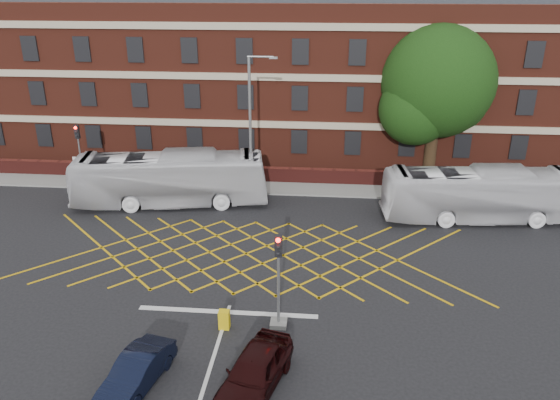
# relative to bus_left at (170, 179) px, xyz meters

# --- Properties ---
(ground) EXTENTS (120.00, 120.00, 0.00)m
(ground) POSITION_rel_bus_left_xyz_m (5.83, -8.43, -1.72)
(ground) COLOR black
(ground) RESTS_ON ground
(victorian_building) EXTENTS (51.00, 12.17, 20.40)m
(victorian_building) POSITION_rel_bus_left_xyz_m (6.08, 13.57, 6.11)
(victorian_building) COLOR #5B2317
(victorian_building) RESTS_ON ground
(boundary_wall) EXTENTS (56.00, 0.50, 1.10)m
(boundary_wall) POSITION_rel_bus_left_xyz_m (5.83, 4.57, -1.17)
(boundary_wall) COLOR #4F1915
(boundary_wall) RESTS_ON ground
(far_pavement) EXTENTS (60.00, 3.00, 0.12)m
(far_pavement) POSITION_rel_bus_left_xyz_m (5.83, 3.57, -1.66)
(far_pavement) COLOR slate
(far_pavement) RESTS_ON ground
(box_junction_hatching) EXTENTS (8.22, 8.22, 0.02)m
(box_junction_hatching) POSITION_rel_bus_left_xyz_m (5.83, -6.43, -1.72)
(box_junction_hatching) COLOR #CC990C
(box_junction_hatching) RESTS_ON ground
(stop_line) EXTENTS (8.00, 0.30, 0.02)m
(stop_line) POSITION_rel_bus_left_xyz_m (5.83, -11.93, -1.71)
(stop_line) COLOR silver
(stop_line) RESTS_ON ground
(bus_left) EXTENTS (12.68, 4.79, 3.45)m
(bus_left) POSITION_rel_bus_left_xyz_m (0.00, 0.00, 0.00)
(bus_left) COLOR silver
(bus_left) RESTS_ON ground
(bus_right) EXTENTS (11.81, 3.65, 3.24)m
(bus_right) POSITION_rel_bus_left_xyz_m (19.23, -0.71, -0.10)
(bus_right) COLOR silver
(bus_right) RESTS_ON ground
(car_navy) EXTENTS (2.09, 3.92, 1.23)m
(car_navy) POSITION_rel_bus_left_xyz_m (3.42, -16.82, -1.11)
(car_navy) COLOR black
(car_navy) RESTS_ON ground
(car_maroon) EXTENTS (2.84, 4.65, 1.48)m
(car_maroon) POSITION_rel_bus_left_xyz_m (7.67, -16.56, -0.98)
(car_maroon) COLOR black
(car_maroon) RESTS_ON ground
(deciduous_tree) EXTENTS (8.07, 7.97, 10.85)m
(deciduous_tree) POSITION_rel_bus_left_xyz_m (17.52, 7.48, 4.59)
(deciduous_tree) COLOR black
(deciduous_tree) RESTS_ON ground
(traffic_light_near) EXTENTS (0.70, 0.70, 4.27)m
(traffic_light_near) POSITION_rel_bus_left_xyz_m (8.17, -12.70, 0.04)
(traffic_light_near) COLOR slate
(traffic_light_near) RESTS_ON ground
(traffic_light_far) EXTENTS (0.70, 0.70, 4.27)m
(traffic_light_far) POSITION_rel_bus_left_xyz_m (-7.31, 3.10, 0.04)
(traffic_light_far) COLOR slate
(traffic_light_far) RESTS_ON ground
(street_lamp) EXTENTS (2.25, 1.00, 9.32)m
(street_lamp) POSITION_rel_bus_left_xyz_m (5.11, 1.37, 1.51)
(street_lamp) COLOR slate
(street_lamp) RESTS_ON ground
(direction_signs) EXTENTS (1.10, 0.16, 2.20)m
(direction_signs) POSITION_rel_bus_left_xyz_m (-7.13, 2.67, -0.34)
(direction_signs) COLOR gray
(direction_signs) RESTS_ON ground
(utility_cabinet) EXTENTS (0.45, 0.37, 0.84)m
(utility_cabinet) POSITION_rel_bus_left_xyz_m (5.91, -13.09, -1.31)
(utility_cabinet) COLOR gold
(utility_cabinet) RESTS_ON ground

